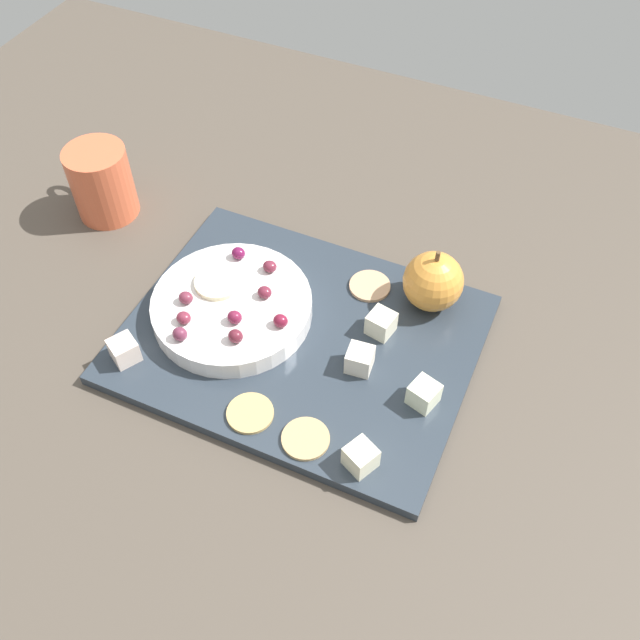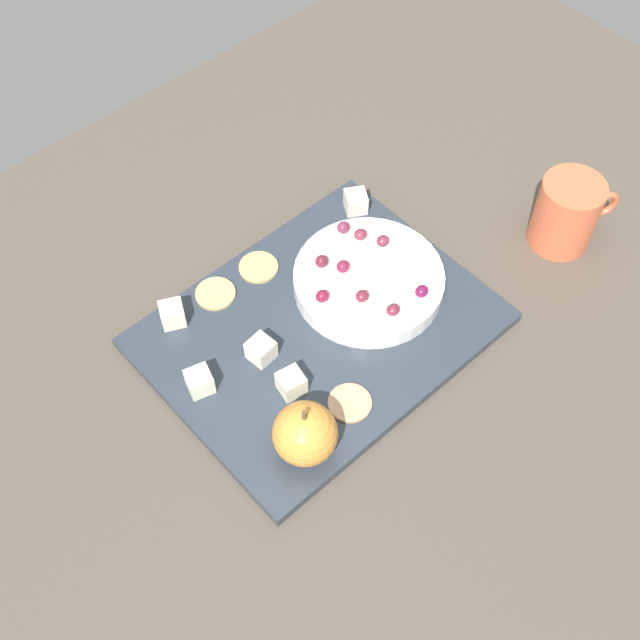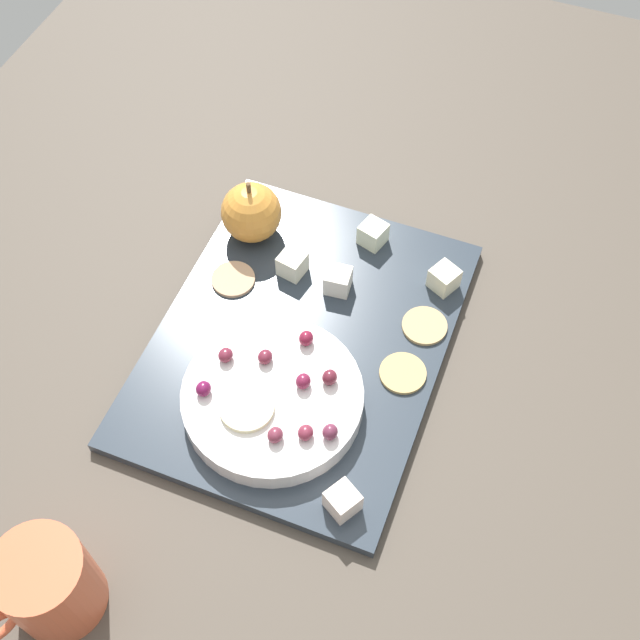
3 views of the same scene
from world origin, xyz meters
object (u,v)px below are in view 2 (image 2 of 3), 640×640
at_px(cheese_cube_3, 199,381).
at_px(grape_2, 422,291).
at_px(cracker_0, 350,403).
at_px(grape_3, 343,227).
at_px(grape_1, 360,234).
at_px(grape_6, 383,241).
at_px(platter, 319,330).
at_px(grape_0, 362,296).
at_px(cheese_cube_0, 172,314).
at_px(cracker_1, 259,267).
at_px(cheese_cube_4, 261,350).
at_px(cup, 567,213).
at_px(cracker_2, 215,294).
at_px(grape_7, 393,310).
at_px(cheese_cube_1, 356,202).
at_px(apple_slice_0, 394,269).
at_px(serving_dish, 369,281).
at_px(apple_whole, 305,434).
at_px(cheese_cube_2, 291,383).
at_px(grape_5, 321,297).
at_px(grape_8, 343,266).
at_px(grape_4, 322,261).

relative_size(cheese_cube_3, grape_2, 1.65).
height_order(cracker_0, grape_3, grape_3).
distance_m(grape_1, grape_6, 0.03).
height_order(platter, grape_0, grape_0).
xyz_separation_m(cheese_cube_0, cracker_1, (0.12, -0.01, -0.01)).
bearing_deg(cheese_cube_0, cheese_cube_3, -108.77).
bearing_deg(cheese_cube_4, grape_6, 3.55).
bearing_deg(cup, cracker_2, 150.98).
bearing_deg(grape_6, grape_7, -128.07).
height_order(cheese_cube_1, cup, cup).
bearing_deg(apple_slice_0, serving_dish, 148.13).
height_order(platter, apple_whole, apple_whole).
relative_size(cheese_cube_1, cracker_1, 0.56).
height_order(cheese_cube_2, cracker_2, cheese_cube_2).
relative_size(cheese_cube_2, cracker_0, 0.56).
relative_size(cheese_cube_0, cracker_0, 0.56).
xyz_separation_m(apple_whole, grape_1, (0.23, 0.16, -0.00)).
bearing_deg(serving_dish, grape_5, 172.08).
height_order(grape_8, apple_slice_0, grape_8).
height_order(platter, grape_4, grape_4).
relative_size(grape_3, cup, 0.16).
bearing_deg(cracker_0, grape_2, 14.87).
bearing_deg(grape_5, cheese_cube_3, 175.21).
bearing_deg(apple_slice_0, cheese_cube_3, 171.46).
relative_size(cracker_1, cracker_2, 1.00).
bearing_deg(grape_2, cheese_cube_3, 161.70).
relative_size(apple_whole, cracker_2, 1.41).
distance_m(cheese_cube_0, grape_0, 0.22).
bearing_deg(grape_6, platter, -168.51).
bearing_deg(apple_slice_0, cracker_2, 142.56).
distance_m(cracker_2, grape_8, 0.15).
xyz_separation_m(grape_1, grape_6, (0.01, -0.03, 0.00)).
relative_size(cheese_cube_0, cracker_1, 0.56).
height_order(cheese_cube_0, cracker_1, cheese_cube_0).
distance_m(platter, cup, 0.34).
bearing_deg(cracker_0, cheese_cube_0, 109.34).
bearing_deg(grape_7, cup, -9.10).
height_order(cracker_0, grape_0, grape_0).
bearing_deg(grape_6, cheese_cube_0, 159.14).
relative_size(cracker_1, grape_7, 2.97).
bearing_deg(grape_4, grape_3, 21.32).
xyz_separation_m(serving_dish, cup, (0.24, -0.10, 0.02)).
height_order(cheese_cube_1, cheese_cube_3, same).
relative_size(cheese_cube_0, grape_6, 1.65).
xyz_separation_m(platter, grape_0, (0.05, -0.02, 0.04)).
bearing_deg(grape_8, cheese_cube_0, 153.69).
bearing_deg(cup, grape_3, 142.26).
bearing_deg(cheese_cube_1, grape_8, -141.01).
bearing_deg(apple_slice_0, grape_5, 164.91).
xyz_separation_m(serving_dish, cheese_cube_2, (-0.16, -0.05, 0.00)).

